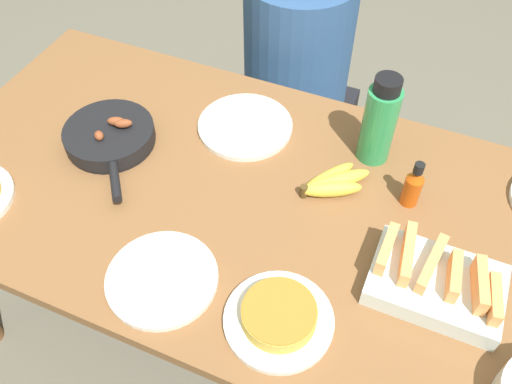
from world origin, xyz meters
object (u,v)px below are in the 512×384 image
at_px(melon_tray, 436,281).
at_px(skillet, 110,136).
at_px(frittata_plate_center, 279,317).
at_px(empty_plate_near_front, 245,126).
at_px(person_figure, 295,90).
at_px(water_bottle, 379,122).
at_px(hot_sauce_bottle, 413,186).
at_px(empty_plate_far_right, 162,279).
at_px(banana_bunch, 331,183).

relative_size(melon_tray, skillet, 0.88).
bearing_deg(frittata_plate_center, empty_plate_near_front, 120.70).
distance_m(skillet, person_figure, 0.80).
relative_size(water_bottle, hot_sauce_bottle, 1.89).
xyz_separation_m(skillet, empty_plate_far_right, (0.35, -0.33, -0.02)).
xyz_separation_m(banana_bunch, empty_plate_far_right, (-0.26, -0.41, -0.01)).
xyz_separation_m(empty_plate_near_front, water_bottle, (0.36, 0.04, 0.11)).
bearing_deg(person_figure, water_bottle, -50.03).
bearing_deg(empty_plate_far_right, empty_plate_near_front, 93.51).
xyz_separation_m(skillet, person_figure, (0.29, 0.69, -0.26)).
distance_m(skillet, empty_plate_far_right, 0.48).
xyz_separation_m(empty_plate_far_right, water_bottle, (0.33, 0.57, 0.11)).
bearing_deg(melon_tray, water_bottle, 123.65).
bearing_deg(frittata_plate_center, melon_tray, 36.08).
xyz_separation_m(water_bottle, hot_sauce_bottle, (0.13, -0.12, -0.06)).
distance_m(frittata_plate_center, empty_plate_far_right, 0.28).
bearing_deg(hot_sauce_bottle, person_figure, 131.38).
bearing_deg(empty_plate_near_front, water_bottle, 6.18).
bearing_deg(water_bottle, empty_plate_near_front, -173.82).
height_order(melon_tray, water_bottle, water_bottle).
relative_size(frittata_plate_center, empty_plate_near_front, 0.88).
height_order(skillet, empty_plate_near_front, skillet).
bearing_deg(melon_tray, banana_bunch, 147.05).
height_order(hot_sauce_bottle, person_figure, person_figure).
bearing_deg(water_bottle, frittata_plate_center, -95.05).
bearing_deg(water_bottle, person_figure, 129.97).
xyz_separation_m(banana_bunch, empty_plate_near_front, (-0.29, 0.12, -0.01)).
xyz_separation_m(empty_plate_near_front, person_figure, (-0.02, 0.49, -0.24)).
relative_size(melon_tray, water_bottle, 1.10).
bearing_deg(frittata_plate_center, hot_sauce_bottle, 67.95).
xyz_separation_m(skillet, water_bottle, (0.67, 0.24, 0.09)).
height_order(banana_bunch, melon_tray, melon_tray).
distance_m(skillet, water_bottle, 0.72).
relative_size(water_bottle, person_figure, 0.22).
distance_m(melon_tray, frittata_plate_center, 0.35).
relative_size(melon_tray, empty_plate_far_right, 1.13).
relative_size(empty_plate_near_front, empty_plate_far_right, 1.06).
bearing_deg(frittata_plate_center, banana_bunch, 92.26).
relative_size(banana_bunch, melon_tray, 0.60).
relative_size(skillet, frittata_plate_center, 1.38).
bearing_deg(empty_plate_near_front, skillet, -147.17).
bearing_deg(person_figure, empty_plate_far_right, -87.05).
xyz_separation_m(melon_tray, skillet, (-0.90, 0.11, -0.01)).
xyz_separation_m(banana_bunch, person_figure, (-0.31, 0.61, -0.26)).
distance_m(melon_tray, person_figure, 1.04).
distance_m(frittata_plate_center, person_figure, 1.09).
distance_m(water_bottle, person_figure, 0.69).
distance_m(empty_plate_near_front, water_bottle, 0.38).
height_order(empty_plate_near_front, empty_plate_far_right, same).
bearing_deg(banana_bunch, skillet, -172.21).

